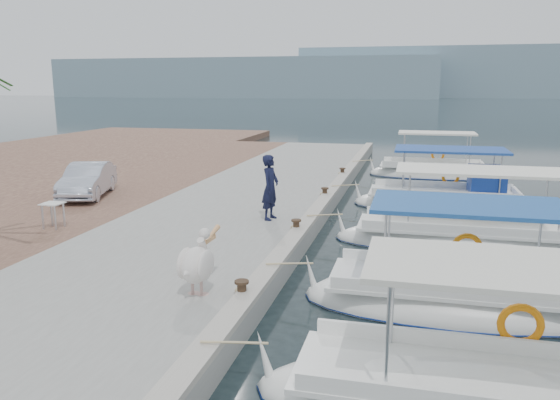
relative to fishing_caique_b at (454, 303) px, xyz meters
The scene contains 14 objects.
ground 4.15m from the fishing_caique_b, 152.54° to the left, with size 400.00×400.00×0.00m, color black.
concrete_quay 9.62m from the fishing_caique_b, 134.03° to the left, with size 6.00×40.00×0.50m, color gray.
quay_curb 7.95m from the fishing_caique_b, 119.46° to the left, with size 0.44×40.00×0.12m, color #A39D91.
cobblestone_strip 13.58m from the fishing_caique_b, 149.38° to the left, with size 4.00×40.00×0.50m, color brown.
distant_hills 205.19m from the fishing_caique_b, 82.74° to the left, with size 330.00×60.00×18.00m.
fishing_caique_b is the anchor object (origin of this frame).
fishing_caique_c 4.73m from the fishing_caique_b, 81.39° to the left, with size 7.61×2.18×2.83m.
fishing_caique_d 9.78m from the fishing_caique_b, 88.11° to the left, with size 6.63×2.49×2.83m.
fishing_caique_e 17.03m from the fishing_caique_b, 90.03° to the left, with size 6.17×2.11×2.83m.
mooring_bollards 5.32m from the fishing_caique_b, 139.76° to the left, with size 0.28×20.28×0.33m.
pelican 5.28m from the fishing_caique_b, 161.44° to the right, with size 0.58×1.58×1.23m.
fisherman 6.97m from the fishing_caique_b, 138.09° to the left, with size 0.72×0.47×1.97m, color black.
parked_car 14.03m from the fishing_caique_b, 152.98° to the left, with size 1.28×3.68×1.21m, color silver.
folding_table 11.06m from the fishing_caique_b, 169.13° to the left, with size 0.55×0.55×0.73m.
Camera 1 is at (2.73, -12.95, 4.50)m, focal length 35.00 mm.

